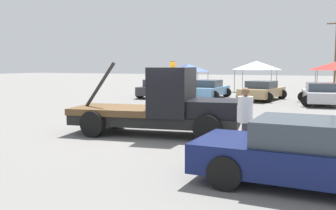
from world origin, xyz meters
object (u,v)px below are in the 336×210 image
tow_truck (165,107)px  canopy_tent_blue (188,68)px  parked_car_charcoal (159,88)px  canopy_tent_white (256,65)px  utility_pole (336,48)px  person_near_truck (245,116)px  parked_car_skyblue (209,89)px  foreground_car (322,155)px  parked_car_tan (262,91)px  parked_car_silver (321,94)px

tow_truck → canopy_tent_blue: tow_truck is taller
parked_car_charcoal → canopy_tent_white: bearing=-39.0°
parked_car_charcoal → utility_pole: utility_pole is taller
person_near_truck → parked_car_skyblue: (-6.09, 16.03, -0.40)m
foreground_car → parked_car_tan: 18.73m
parked_car_skyblue → parked_car_tan: same height
canopy_tent_white → canopy_tent_blue: bearing=-175.9°
foreground_car → person_near_truck: (-1.97, 2.13, 0.39)m
parked_car_skyblue → canopy_tent_blue: size_ratio=1.53×
person_near_truck → parked_car_tan: 16.28m
foreground_car → tow_truck: bearing=144.3°
person_near_truck → parked_car_silver: 14.60m
parked_car_tan → canopy_tent_blue: (-8.20, 7.36, 1.50)m
parked_car_tan → parked_car_charcoal: bearing=103.6°
person_near_truck → parked_car_skyblue: 17.15m
parked_car_silver → canopy_tent_blue: (-11.98, 8.95, 1.50)m
tow_truck → utility_pole: size_ratio=0.74×
canopy_tent_white → utility_pole: size_ratio=0.39×
foreground_car → parked_car_charcoal: size_ratio=1.08×
tow_truck → canopy_tent_white: canopy_tent_white is taller
person_near_truck → canopy_tent_blue: 25.75m
foreground_car → utility_pole: bearing=91.0°
parked_car_charcoal → parked_car_skyblue: (3.81, 0.52, -0.00)m
parked_car_charcoal → parked_car_silver: 11.39m
parked_car_silver → parked_car_tan: bearing=58.8°
parked_car_silver → utility_pole: 24.41m
person_near_truck → parked_car_silver: bearing=-106.6°
person_near_truck → parked_car_charcoal: 18.40m
tow_truck → person_near_truck: (3.12, -1.72, 0.07)m
parked_car_tan → utility_pole: 23.28m
foreground_car → parked_car_skyblue: bearing=115.3°
foreground_car → utility_pole: 40.94m
utility_pole → tow_truck: bearing=-98.2°
canopy_tent_white → parked_car_tan: bearing=-76.3°
parked_car_tan → canopy_tent_white: (-1.91, 7.82, 1.72)m
tow_truck → parked_car_skyblue: 14.62m
parked_car_charcoal → canopy_tent_blue: 8.13m
person_near_truck → parked_car_charcoal: size_ratio=0.38×
parked_car_silver → canopy_tent_white: size_ratio=1.47×
parked_car_silver → canopy_tent_blue: bearing=44.8°
canopy_tent_blue → canopy_tent_white: 6.31m
foreground_car → canopy_tent_blue: size_ratio=1.69×
parked_car_tan → parked_car_silver: size_ratio=1.03×
foreground_car → parked_car_tan: size_ratio=1.05×
foreground_car → canopy_tent_blue: bearing=117.4°
parked_car_charcoal → canopy_tent_blue: (-0.63, 7.96, 1.50)m
parked_car_tan → canopy_tent_white: size_ratio=1.51×
tow_truck → utility_pole: utility_pole is taller
parked_car_charcoal → canopy_tent_white: 10.28m
foreground_car → canopy_tent_white: canopy_tent_white is taller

